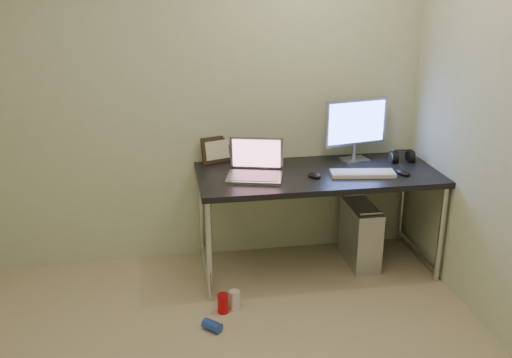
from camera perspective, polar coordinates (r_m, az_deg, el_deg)
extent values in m
cube|color=beige|center=(4.10, -7.36, 8.30)|extent=(3.50, 0.02, 2.50)
cube|color=black|center=(4.02, 6.21, 0.43)|extent=(1.69, 0.74, 0.04)
cylinder|color=silver|center=(3.73, -4.69, -7.33)|extent=(0.04, 0.04, 0.71)
cylinder|color=silver|center=(4.33, -5.47, -3.43)|extent=(0.04, 0.04, 0.71)
cylinder|color=silver|center=(4.16, 18.02, -5.34)|extent=(0.04, 0.04, 0.71)
cylinder|color=silver|center=(4.70, 14.45, -2.07)|extent=(0.04, 0.04, 0.71)
cylinder|color=silver|center=(4.15, -5.00, -8.68)|extent=(0.04, 0.66, 0.04)
cylinder|color=silver|center=(4.54, 15.80, -6.80)|extent=(0.04, 0.66, 0.04)
cube|color=silver|center=(4.34, 10.38, -5.48)|extent=(0.19, 0.44, 0.46)
cylinder|color=#A8A8AE|center=(4.08, 11.44, -3.40)|extent=(0.16, 0.02, 0.02)
cylinder|color=#A8A8AE|center=(4.40, 9.79, -1.59)|extent=(0.16, 0.02, 0.02)
cylinder|color=black|center=(4.50, 8.69, -2.02)|extent=(0.01, 0.16, 0.69)
cylinder|color=black|center=(4.52, 9.84, -2.27)|extent=(0.02, 0.11, 0.71)
cylinder|color=red|center=(3.74, -3.32, -12.31)|extent=(0.09, 0.09, 0.13)
cylinder|color=silver|center=(3.78, -2.16, -12.00)|extent=(0.09, 0.09, 0.13)
cylinder|color=#2443AF|center=(3.60, -4.39, -14.42)|extent=(0.13, 0.13, 0.07)
cube|color=#A8A8AE|center=(3.85, -0.15, 0.16)|extent=(0.42, 0.35, 0.02)
cube|color=gray|center=(3.85, -0.15, 0.32)|extent=(0.37, 0.29, 0.00)
cube|color=gray|center=(3.95, 0.05, 2.60)|extent=(0.37, 0.14, 0.24)
cube|color=#7A4553|center=(3.94, 0.07, 2.56)|extent=(0.33, 0.12, 0.20)
cube|color=#A8A8AE|center=(4.30, 9.80, 1.92)|extent=(0.22, 0.18, 0.01)
cylinder|color=#A8A8AE|center=(4.30, 9.77, 2.77)|extent=(0.03, 0.03, 0.11)
cube|color=#A8A8AE|center=(4.23, 9.98, 5.64)|extent=(0.49, 0.13, 0.34)
cube|color=#4765DD|center=(4.21, 10.07, 5.58)|extent=(0.44, 0.09, 0.30)
cube|color=silver|center=(3.99, 10.61, 0.55)|extent=(0.45, 0.20, 0.03)
ellipsoid|color=black|center=(4.06, 14.51, 0.72)|extent=(0.10, 0.14, 0.04)
ellipsoid|color=black|center=(3.91, 5.88, 0.50)|extent=(0.10, 0.13, 0.04)
cylinder|color=black|center=(4.32, 13.62, 2.05)|extent=(0.05, 0.11, 0.11)
cylinder|color=black|center=(4.37, 15.16, 2.11)|extent=(0.05, 0.11, 0.11)
cube|color=black|center=(4.33, 14.46, 2.80)|extent=(0.14, 0.02, 0.01)
cube|color=black|center=(4.18, -3.90, 2.96)|extent=(0.25, 0.15, 0.20)
cylinder|color=silver|center=(4.15, -0.16, 2.15)|extent=(0.01, 0.01, 0.10)
cylinder|color=silver|center=(4.13, -0.16, 2.94)|extent=(0.05, 0.04, 0.04)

